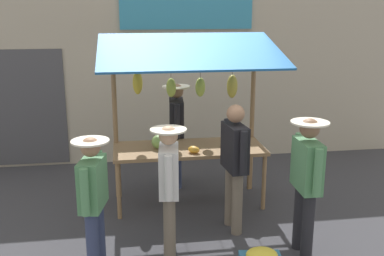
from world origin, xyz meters
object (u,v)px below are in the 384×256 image
market_stall (189,103)px  shopper_with_shopping_bag (235,158)px  shopper_in_striped_shirt (93,195)px  shopper_in_grey_tee (307,176)px  shopper_with_ponytail (169,181)px  vendor_with_sunhat (177,126)px

market_stall → shopper_with_shopping_bag: bearing=115.9°
market_stall → shopper_with_shopping_bag: 1.19m
market_stall → shopper_in_striped_shirt: (1.29, 1.70, -0.62)m
shopper_in_grey_tee → shopper_with_ponytail: bearing=83.5°
vendor_with_sunhat → shopper_with_ponytail: vendor_with_sunhat is taller
market_stall → shopper_with_ponytail: 1.66m
shopper_with_ponytail → shopper_with_shopping_bag: shopper_with_shopping_bag is taller
vendor_with_sunhat → shopper_in_grey_tee: size_ratio=1.01×
shopper_in_grey_tee → vendor_with_sunhat: bearing=28.0°
market_stall → shopper_in_grey_tee: bearing=123.6°
market_stall → shopper_in_striped_shirt: size_ratio=1.60×
shopper_with_ponytail → shopper_in_grey_tee: 1.59m
vendor_with_sunhat → shopper_in_grey_tee: vendor_with_sunhat is taller
shopper_in_striped_shirt → shopper_with_shopping_bag: size_ratio=0.92×
market_stall → vendor_with_sunhat: market_stall is taller
shopper_with_ponytail → market_stall: bearing=-9.7°
shopper_with_ponytail → shopper_with_shopping_bag: size_ratio=0.94×
shopper_in_striped_shirt → shopper_with_ponytail: shopper_with_ponytail is taller
shopper_in_striped_shirt → shopper_in_grey_tee: shopper_in_grey_tee is taller
shopper_in_grey_tee → market_stall: bearing=34.8°
shopper_in_striped_shirt → shopper_with_shopping_bag: (-1.75, -0.75, 0.08)m
market_stall → shopper_in_grey_tee: 2.11m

